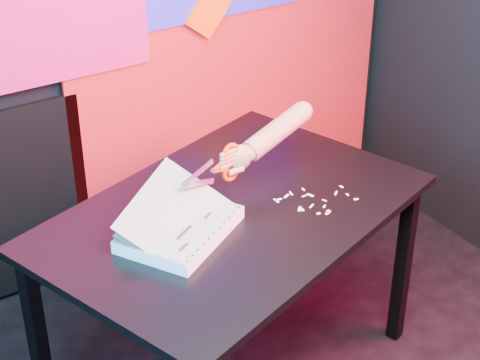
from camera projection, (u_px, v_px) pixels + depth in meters
room at (325, 115)px, 1.96m from camera, size 3.01×3.01×2.71m
backdrop at (111, 66)px, 3.25m from camera, size 2.88×0.05×2.08m
work_table at (232, 230)px, 2.75m from camera, size 1.50×1.22×0.75m
printout_stack at (180, 228)px, 2.56m from camera, size 0.46×0.42×0.20m
scissors at (227, 164)px, 2.70m from camera, size 0.25×0.07×0.15m
hand_forearm at (271, 135)px, 2.82m from camera, size 0.43×0.14×0.15m
paper_clippings at (311, 201)px, 2.75m from camera, size 0.26×0.19×0.00m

